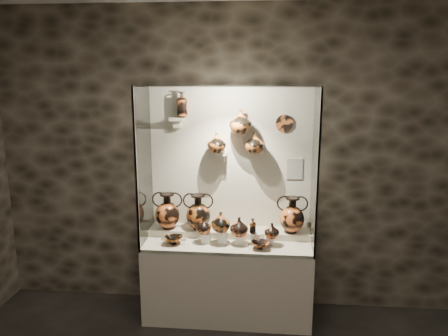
% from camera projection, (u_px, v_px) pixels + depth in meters
% --- Properties ---
extents(wall_back, '(5.00, 0.02, 3.20)m').
position_uv_depth(wall_back, '(231.00, 161.00, 4.60)').
color(wall_back, black).
rests_on(wall_back, ground).
extents(plinth, '(1.70, 0.60, 0.80)m').
position_uv_depth(plinth, '(228.00, 280.00, 4.55)').
color(plinth, beige).
rests_on(plinth, floor).
extents(front_tier, '(1.68, 0.58, 0.03)m').
position_uv_depth(front_tier, '(228.00, 243.00, 4.46)').
color(front_tier, beige).
rests_on(front_tier, plinth).
extents(rear_tier, '(1.70, 0.25, 0.10)m').
position_uv_depth(rear_tier, '(229.00, 233.00, 4.62)').
color(rear_tier, beige).
rests_on(rear_tier, plinth).
extents(back_panel, '(1.70, 0.03, 1.60)m').
position_uv_depth(back_panel, '(231.00, 161.00, 4.60)').
color(back_panel, beige).
rests_on(back_panel, plinth).
extents(glass_front, '(1.70, 0.01, 1.60)m').
position_uv_depth(glass_front, '(225.00, 175.00, 4.00)').
color(glass_front, white).
rests_on(glass_front, plinth).
extents(glass_left, '(0.01, 0.60, 1.60)m').
position_uv_depth(glass_left, '(144.00, 166.00, 4.37)').
color(glass_left, white).
rests_on(glass_left, plinth).
extents(glass_right, '(0.01, 0.60, 1.60)m').
position_uv_depth(glass_right, '(315.00, 170.00, 4.21)').
color(glass_right, white).
rests_on(glass_right, plinth).
extents(glass_top, '(1.70, 0.60, 0.01)m').
position_uv_depth(glass_top, '(228.00, 86.00, 4.12)').
color(glass_top, white).
rests_on(glass_top, back_panel).
extents(frame_post_left, '(0.02, 0.02, 1.60)m').
position_uv_depth(frame_post_left, '(136.00, 173.00, 4.08)').
color(frame_post_left, gray).
rests_on(frame_post_left, plinth).
extents(frame_post_right, '(0.02, 0.02, 1.60)m').
position_uv_depth(frame_post_right, '(318.00, 177.00, 3.93)').
color(frame_post_right, gray).
rests_on(frame_post_right, plinth).
extents(pedestal_a, '(0.09, 0.09, 0.10)m').
position_uv_depth(pedestal_a, '(206.00, 238.00, 4.42)').
color(pedestal_a, silver).
rests_on(pedestal_a, front_tier).
extents(pedestal_b, '(0.09, 0.09, 0.13)m').
position_uv_depth(pedestal_b, '(223.00, 237.00, 4.40)').
color(pedestal_b, silver).
rests_on(pedestal_b, front_tier).
extents(pedestal_c, '(0.09, 0.09, 0.09)m').
position_uv_depth(pedestal_c, '(239.00, 239.00, 4.39)').
color(pedestal_c, silver).
rests_on(pedestal_c, front_tier).
extents(pedestal_d, '(0.09, 0.09, 0.12)m').
position_uv_depth(pedestal_d, '(255.00, 239.00, 4.37)').
color(pedestal_d, silver).
rests_on(pedestal_d, front_tier).
extents(pedestal_e, '(0.09, 0.09, 0.08)m').
position_uv_depth(pedestal_e, '(269.00, 241.00, 4.36)').
color(pedestal_e, silver).
rests_on(pedestal_e, front_tier).
extents(bracket_ul, '(0.14, 0.12, 0.04)m').
position_uv_depth(bracket_ul, '(177.00, 119.00, 4.48)').
color(bracket_ul, beige).
rests_on(bracket_ul, back_panel).
extents(bracket_ca, '(0.14, 0.12, 0.04)m').
position_uv_depth(bracket_ca, '(220.00, 153.00, 4.51)').
color(bracket_ca, beige).
rests_on(bracket_ca, back_panel).
extents(bracket_cb, '(0.10, 0.12, 0.04)m').
position_uv_depth(bracket_cb, '(240.00, 134.00, 4.45)').
color(bracket_cb, beige).
rests_on(bracket_cb, back_panel).
extents(bracket_cc, '(0.14, 0.12, 0.04)m').
position_uv_depth(bracket_cc, '(257.00, 154.00, 4.48)').
color(bracket_cc, beige).
rests_on(bracket_cc, back_panel).
extents(amphora_left, '(0.40, 0.40, 0.39)m').
position_uv_depth(amphora_left, '(167.00, 211.00, 4.59)').
color(amphora_left, '#CD5D27').
rests_on(amphora_left, rear_tier).
extents(amphora_mid, '(0.36, 0.36, 0.38)m').
position_uv_depth(amphora_mid, '(198.00, 212.00, 4.56)').
color(amphora_mid, '#A14E1C').
rests_on(amphora_mid, rear_tier).
extents(amphora_right, '(0.38, 0.38, 0.38)m').
position_uv_depth(amphora_right, '(292.00, 215.00, 4.48)').
color(amphora_right, '#CD5D27').
rests_on(amphora_right, rear_tier).
extents(jug_a, '(0.20, 0.20, 0.16)m').
position_uv_depth(jug_a, '(204.00, 226.00, 4.38)').
color(jug_a, '#CD5D27').
rests_on(jug_a, pedestal_a).
extents(jug_b, '(0.23, 0.23, 0.20)m').
position_uv_depth(jug_b, '(221.00, 222.00, 4.35)').
color(jug_b, '#A14E1C').
rests_on(jug_b, pedestal_b).
extents(jug_c, '(0.20, 0.20, 0.19)m').
position_uv_depth(jug_c, '(239.00, 227.00, 4.34)').
color(jug_c, '#CD5D27').
rests_on(jug_c, pedestal_c).
extents(jug_e, '(0.16, 0.16, 0.15)m').
position_uv_depth(jug_e, '(272.00, 230.00, 4.32)').
color(jug_e, '#CD5D27').
rests_on(jug_e, pedestal_e).
extents(lekythos_small, '(0.09, 0.09, 0.17)m').
position_uv_depth(lekythos_small, '(253.00, 225.00, 4.33)').
color(lekythos_small, '#A14E1C').
rests_on(lekythos_small, pedestal_d).
extents(kylix_left, '(0.28, 0.25, 0.10)m').
position_uv_depth(kylix_left, '(173.00, 239.00, 4.38)').
color(kylix_left, '#A14E1C').
rests_on(kylix_left, front_tier).
extents(kylix_right, '(0.28, 0.26, 0.09)m').
position_uv_depth(kylix_right, '(260.00, 244.00, 4.26)').
color(kylix_right, '#CD5D27').
rests_on(kylix_right, front_tier).
extents(lekythos_tall, '(0.12, 0.12, 0.30)m').
position_uv_depth(lekythos_tall, '(182.00, 103.00, 4.43)').
color(lekythos_tall, '#CD5D27').
rests_on(lekythos_tall, bracket_ul).
extents(ovoid_vase_a, '(0.21, 0.21, 0.20)m').
position_uv_depth(ovoid_vase_a, '(217.00, 143.00, 4.44)').
color(ovoid_vase_a, '#A14E1C').
rests_on(ovoid_vase_a, bracket_ca).
extents(ovoid_vase_b, '(0.23, 0.23, 0.24)m').
position_uv_depth(ovoid_vase_b, '(241.00, 122.00, 4.36)').
color(ovoid_vase_b, '#A14E1C').
rests_on(ovoid_vase_b, bracket_cb).
extents(ovoid_vase_c, '(0.26, 0.26, 0.21)m').
position_uv_depth(ovoid_vase_c, '(255.00, 143.00, 4.40)').
color(ovoid_vase_c, '#A14E1C').
rests_on(ovoid_vase_c, bracket_cc).
extents(wall_plate, '(0.18, 0.02, 0.18)m').
position_uv_depth(wall_plate, '(285.00, 123.00, 4.43)').
color(wall_plate, '#AC4F21').
rests_on(wall_plate, back_panel).
extents(info_placard, '(0.17, 0.01, 0.22)m').
position_uv_depth(info_placard, '(295.00, 169.00, 4.53)').
color(info_placard, beige).
rests_on(info_placard, back_panel).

